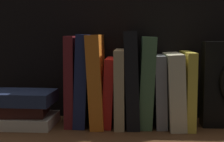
# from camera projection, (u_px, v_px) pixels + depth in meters

# --- Properties ---
(ground_plane) EXTENTS (0.92, 0.26, 0.03)m
(ground_plane) POSITION_uv_depth(u_px,v_px,m) (130.00, 134.00, 0.83)
(ground_plane) COLOR #4C2D19
(back_panel) EXTENTS (0.92, 0.01, 0.39)m
(back_panel) POSITION_uv_depth(u_px,v_px,m) (130.00, 47.00, 0.93)
(back_panel) COLOR black
(back_panel) RESTS_ON ground_plane
(book_maroon_dawkins) EXTENTS (0.02, 0.12, 0.23)m
(book_maroon_dawkins) POSITION_uv_depth(u_px,v_px,m) (71.00, 80.00, 0.86)
(book_maroon_dawkins) COLOR maroon
(book_maroon_dawkins) RESTS_ON ground_plane
(book_navy_bierce) EXTENTS (0.04, 0.13, 0.23)m
(book_navy_bierce) POSITION_uv_depth(u_px,v_px,m) (82.00, 80.00, 0.86)
(book_navy_bierce) COLOR #192147
(book_navy_bierce) RESTS_ON ground_plane
(book_orange_pandolfini) EXTENTS (0.04, 0.15, 0.23)m
(book_orange_pandolfini) POSITION_uv_depth(u_px,v_px,m) (95.00, 80.00, 0.86)
(book_orange_pandolfini) COLOR orange
(book_orange_pandolfini) RESTS_ON ground_plane
(book_red_requiem) EXTENTS (0.03, 0.12, 0.17)m
(book_red_requiem) POSITION_uv_depth(u_px,v_px,m) (108.00, 91.00, 0.86)
(book_red_requiem) COLOR red
(book_red_requiem) RESTS_ON ground_plane
(book_tan_shortstories) EXTENTS (0.03, 0.15, 0.19)m
(book_tan_shortstories) POSITION_uv_depth(u_px,v_px,m) (118.00, 87.00, 0.86)
(book_tan_shortstories) COLOR tan
(book_tan_shortstories) RESTS_ON ground_plane
(book_black_skeptic) EXTENTS (0.04, 0.14, 0.24)m
(book_black_skeptic) POSITION_uv_depth(u_px,v_px,m) (130.00, 78.00, 0.85)
(book_black_skeptic) COLOR black
(book_black_skeptic) RESTS_ON ground_plane
(book_green_romantic) EXTENTS (0.04, 0.12, 0.23)m
(book_green_romantic) POSITION_uv_depth(u_px,v_px,m) (145.00, 81.00, 0.85)
(book_green_romantic) COLOR #476B44
(book_green_romantic) RESTS_ON ground_plane
(book_gray_chess) EXTENTS (0.03, 0.12, 0.18)m
(book_gray_chess) POSITION_uv_depth(u_px,v_px,m) (158.00, 90.00, 0.85)
(book_gray_chess) COLOR gray
(book_gray_chess) RESTS_ON ground_plane
(book_cream_twain) EXTENTS (0.05, 0.16, 0.18)m
(book_cream_twain) POSITION_uv_depth(u_px,v_px,m) (172.00, 90.00, 0.85)
(book_cream_twain) COLOR beige
(book_cream_twain) RESTS_ON ground_plane
(book_yellow_seinlanguage) EXTENTS (0.02, 0.15, 0.19)m
(book_yellow_seinlanguage) POSITION_uv_depth(u_px,v_px,m) (185.00, 89.00, 0.85)
(book_yellow_seinlanguage) COLOR gold
(book_yellow_seinlanguage) RESTS_ON ground_plane
(book_stack_side) EXTENTS (0.18, 0.13, 0.09)m
(book_stack_side) POSITION_uv_depth(u_px,v_px,m) (18.00, 108.00, 0.85)
(book_stack_side) COLOR beige
(book_stack_side) RESTS_ON ground_plane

